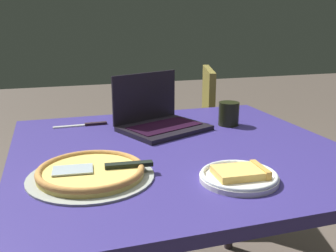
{
  "coord_description": "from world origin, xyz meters",
  "views": [
    {
      "loc": [
        0.41,
        1.17,
        1.16
      ],
      "look_at": [
        0.05,
        0.03,
        0.83
      ],
      "focal_mm": 40.9,
      "sensor_mm": 36.0,
      "label": 1
    }
  ],
  "objects_px": {
    "dining_table": "(179,164)",
    "drink_cup": "(229,113)",
    "pizza_plate": "(239,176)",
    "laptop": "(158,118)",
    "table_knife": "(86,125)",
    "pizza_tray": "(91,172)",
    "chair_near": "(187,131)"
  },
  "relations": [
    {
      "from": "dining_table",
      "to": "pizza_tray",
      "type": "relative_size",
      "value": 3.17
    },
    {
      "from": "chair_near",
      "to": "drink_cup",
      "type": "bearing_deg",
      "value": 83.23
    },
    {
      "from": "dining_table",
      "to": "drink_cup",
      "type": "height_order",
      "value": "drink_cup"
    },
    {
      "from": "pizza_plate",
      "to": "chair_near",
      "type": "relative_size",
      "value": 0.24
    },
    {
      "from": "laptop",
      "to": "table_knife",
      "type": "distance_m",
      "value": 0.31
    },
    {
      "from": "laptop",
      "to": "dining_table",
      "type": "bearing_deg",
      "value": 90.72
    },
    {
      "from": "dining_table",
      "to": "chair_near",
      "type": "xyz_separation_m",
      "value": [
        -0.37,
        -0.93,
        -0.17
      ]
    },
    {
      "from": "dining_table",
      "to": "chair_near",
      "type": "distance_m",
      "value": 1.02
    },
    {
      "from": "laptop",
      "to": "pizza_tray",
      "type": "xyz_separation_m",
      "value": [
        0.31,
        0.42,
        -0.03
      ]
    },
    {
      "from": "table_knife",
      "to": "chair_near",
      "type": "distance_m",
      "value": 0.89
    },
    {
      "from": "dining_table",
      "to": "table_knife",
      "type": "distance_m",
      "value": 0.47
    },
    {
      "from": "drink_cup",
      "to": "pizza_tray",
      "type": "bearing_deg",
      "value": 32.55
    },
    {
      "from": "dining_table",
      "to": "pizza_plate",
      "type": "xyz_separation_m",
      "value": [
        -0.06,
        0.32,
        0.08
      ]
    },
    {
      "from": "drink_cup",
      "to": "chair_near",
      "type": "bearing_deg",
      "value": -96.77
    },
    {
      "from": "table_knife",
      "to": "chair_near",
      "type": "bearing_deg",
      "value": -139.54
    },
    {
      "from": "pizza_tray",
      "to": "drink_cup",
      "type": "distance_m",
      "value": 0.72
    },
    {
      "from": "dining_table",
      "to": "table_knife",
      "type": "relative_size",
      "value": 5.09
    },
    {
      "from": "drink_cup",
      "to": "chair_near",
      "type": "height_order",
      "value": "chair_near"
    },
    {
      "from": "laptop",
      "to": "pizza_plate",
      "type": "relative_size",
      "value": 1.79
    },
    {
      "from": "dining_table",
      "to": "pizza_tray",
      "type": "distance_m",
      "value": 0.37
    },
    {
      "from": "laptop",
      "to": "table_knife",
      "type": "height_order",
      "value": "laptop"
    },
    {
      "from": "laptop",
      "to": "table_knife",
      "type": "bearing_deg",
      "value": -26.28
    },
    {
      "from": "laptop",
      "to": "table_knife",
      "type": "relative_size",
      "value": 1.76
    },
    {
      "from": "laptop",
      "to": "drink_cup",
      "type": "height_order",
      "value": "laptop"
    },
    {
      "from": "pizza_tray",
      "to": "table_knife",
      "type": "xyz_separation_m",
      "value": [
        -0.04,
        -0.55,
        -0.01
      ]
    },
    {
      "from": "drink_cup",
      "to": "chair_near",
      "type": "relative_size",
      "value": 0.11
    },
    {
      "from": "table_knife",
      "to": "drink_cup",
      "type": "relative_size",
      "value": 2.26
    },
    {
      "from": "laptop",
      "to": "drink_cup",
      "type": "relative_size",
      "value": 3.99
    },
    {
      "from": "pizza_tray",
      "to": "chair_near",
      "type": "relative_size",
      "value": 0.39
    },
    {
      "from": "chair_near",
      "to": "laptop",
      "type": "bearing_deg",
      "value": 61.32
    },
    {
      "from": "dining_table",
      "to": "laptop",
      "type": "height_order",
      "value": "laptop"
    },
    {
      "from": "dining_table",
      "to": "pizza_tray",
      "type": "xyz_separation_m",
      "value": [
        0.32,
        0.18,
        0.08
      ]
    }
  ]
}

